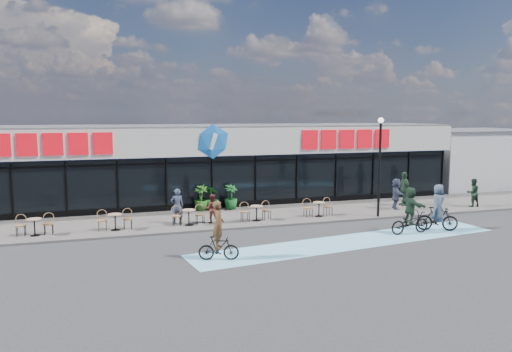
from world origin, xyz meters
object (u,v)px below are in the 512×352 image
Objects in this scene: potted_plant_left at (201,198)px; patron_left at (177,206)px; pedestrian_c at (473,193)px; cyclist_b at (438,212)px; patron_right at (212,209)px; pedestrian_a at (404,189)px; pedestrian_b at (396,194)px; lamp_post at (380,158)px; potted_plant_right at (231,197)px; cyclist_a at (410,214)px; potted_plant_mid at (212,198)px.

patron_left is (-1.70, -2.80, 0.15)m from potted_plant_left.
cyclist_b is (-5.38, -3.99, -0.03)m from pedestrian_c.
pedestrian_a is (11.38, 1.18, 0.26)m from patron_right.
pedestrian_b is at bearing -167.12° from patron_right.
cyclist_b is (9.50, -4.25, 0.06)m from patron_right.
patron_right is 0.73× the size of pedestrian_a.
lamp_post is at bearing 109.13° from cyclist_b.
lamp_post is at bearing 170.70° from patron_left.
potted_plant_left is 1.65m from potted_plant_right.
potted_plant_left is at bearing -122.38° from patron_left.
potted_plant_right is 9.74m from cyclist_a.
patron_left is at bearing -129.42° from potted_plant_mid.
patron_left reaches higher than potted_plant_left.
pedestrian_c is (16.47, -0.64, -0.05)m from patron_left.
potted_plant_mid is 10.47m from cyclist_a.
cyclist_b reaches higher than pedestrian_c.
potted_plant_left is at bearing 178.43° from potted_plant_right.
pedestrian_b is (11.95, 0.01, 0.01)m from patron_left.
patron_right is at bearing 165.56° from patron_left.
lamp_post is 3.17× the size of pedestrian_c.
pedestrian_c is (6.49, 0.79, -2.19)m from lamp_post.
cyclist_a is at bearing 34.35° from pedestrian_c.
cyclist_a reaches higher than potted_plant_mid.
pedestrian_a is at bearing -10.07° from potted_plant_left.
patron_left is 1.65m from patron_right.
patron_left reaches higher than patron_right.
cyclist_a is at bearing -26.21° from pedestrian_a.
cyclist_b is at bearing 166.60° from patron_right.
patron_left reaches higher than pedestrian_c.
pedestrian_a is 1.29m from pedestrian_b.
lamp_post is 8.75m from patron_right.
potted_plant_left is 11.98m from cyclist_b.
potted_plant_left is 0.82× the size of patron_left.
pedestrian_a is 3.79m from pedestrian_c.
patron_right is at bearing 151.16° from cyclist_a.
potted_plant_mid is 0.96× the size of potted_plant_right.
patron_left is 0.80× the size of cyclist_a.
pedestrian_c is (14.88, -0.26, 0.09)m from patron_right.
cyclist_a is 1.55m from cyclist_b.
potted_plant_right is (-6.64, 4.18, -2.30)m from lamp_post.
potted_plant_mid is 11.51m from cyclist_b.
pedestrian_a reaches higher than potted_plant_right.
potted_plant_mid is 0.82× the size of pedestrian_c.
potted_plant_left reaches higher than potted_plant_mid.
pedestrian_b is at bearing -15.21° from potted_plant_left.
pedestrian_b is at bearing -16.11° from potted_plant_mid.
potted_plant_mid is 14.58m from pedestrian_c.
pedestrian_b is (1.97, 1.44, -2.13)m from lamp_post.
cyclist_b is at bearing -13.68° from pedestrian_a.
cyclist_b is at bearing 40.16° from pedestrian_c.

